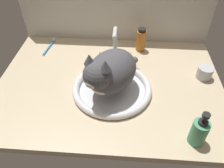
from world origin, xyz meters
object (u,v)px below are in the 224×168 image
Objects in this scene: toothbrush at (50,46)px; cat at (109,72)px; soap_pump_bottle at (199,132)px; metal_jar at (205,73)px; sink_basin at (112,88)px; faucet at (115,50)px; amber_bottle at (141,40)px.

cat is at bearing -43.09° from toothbrush.
soap_pump_bottle reaches higher than metal_jar.
metal_jar is 0.45× the size of toothbrush.
cat is at bearing -119.30° from sink_basin.
metal_jar is 83.60cm from toothbrush.
cat is at bearing -92.47° from faucet.
sink_basin is at bearing 60.70° from cat.
amber_bottle reaches higher than metal_jar.
amber_bottle is at bearing 108.02° from soap_pump_bottle.
faucet is 40.21cm from toothbrush.
sink_basin reaches higher than toothbrush.
amber_bottle is at bearing 68.10° from cat.
amber_bottle is 0.80× the size of toothbrush.
amber_bottle is 60.79cm from soap_pump_bottle.
faucet is 55.57cm from soap_pump_bottle.
soap_pump_bottle is (32.12, -45.30, -2.05)cm from faucet.
faucet is 1.22× the size of toothbrush.
metal_jar is (43.10, -9.08, -4.60)cm from faucet.
sink_basin is at bearing -164.13° from metal_jar.
metal_jar is (29.78, -21.59, -3.16)cm from amber_bottle.
metal_jar is at bearing 17.65° from cat.
amber_bottle is 0.87× the size of soap_pump_bottle.
metal_jar is (44.10, 14.03, -9.08)cm from cat.
amber_bottle is (14.32, 35.62, -5.92)cm from cat.
amber_bottle is at bearing 144.07° from metal_jar.
faucet is at bearing 90.00° from sink_basin.
sink_basin is 4.85× the size of metal_jar.
toothbrush is at bearing 136.91° from cat.
soap_pump_bottle is 0.92× the size of toothbrush.
cat reaches higher than metal_jar.
sink_basin is 2.71× the size of amber_bottle.
amber_bottle reaches higher than sink_basin.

